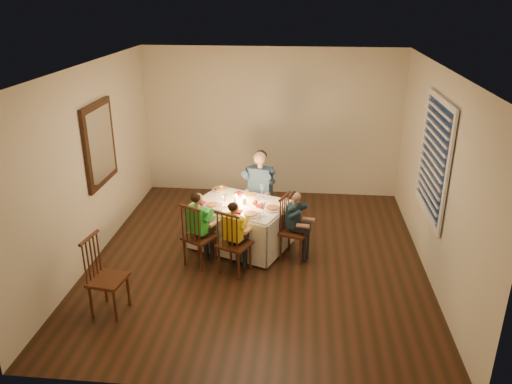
# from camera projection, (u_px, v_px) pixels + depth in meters

# --- Properties ---
(ground) EXTENTS (5.00, 5.00, 0.00)m
(ground) POSITION_uv_depth(u_px,v_px,m) (258.00, 258.00, 6.93)
(ground) COLOR black
(ground) RESTS_ON ground
(wall_left) EXTENTS (0.02, 5.00, 2.60)m
(wall_left) POSITION_uv_depth(u_px,v_px,m) (90.00, 165.00, 6.65)
(wall_left) COLOR beige
(wall_left) RESTS_ON ground
(wall_right) EXTENTS (0.02, 5.00, 2.60)m
(wall_right) POSITION_uv_depth(u_px,v_px,m) (437.00, 176.00, 6.24)
(wall_right) COLOR beige
(wall_right) RESTS_ON ground
(wall_back) EXTENTS (4.50, 0.02, 2.60)m
(wall_back) POSITION_uv_depth(u_px,v_px,m) (271.00, 123.00, 8.75)
(wall_back) COLOR beige
(wall_back) RESTS_ON ground
(ceiling) EXTENTS (5.00, 5.00, 0.00)m
(ceiling) POSITION_uv_depth(u_px,v_px,m) (258.00, 68.00, 5.96)
(ceiling) COLOR white
(ceiling) RESTS_ON wall_back
(dining_table) EXTENTS (1.55, 1.35, 0.64)m
(dining_table) POSITION_uv_depth(u_px,v_px,m) (241.00, 216.00, 7.10)
(dining_table) COLOR white
(dining_table) RESTS_ON ground
(chair_adult) EXTENTS (0.45, 0.44, 0.91)m
(chair_adult) POSITION_uv_depth(u_px,v_px,m) (260.00, 227.00, 7.85)
(chair_adult) COLOR #3A1C0F
(chair_adult) RESTS_ON ground
(chair_near_left) EXTENTS (0.50, 0.50, 0.91)m
(chair_near_left) POSITION_uv_depth(u_px,v_px,m) (201.00, 264.00, 6.80)
(chair_near_left) COLOR #3A1C0F
(chair_near_left) RESTS_ON ground
(chair_near_right) EXTENTS (0.49, 0.48, 0.91)m
(chair_near_right) POSITION_uv_depth(u_px,v_px,m) (235.00, 271.00, 6.61)
(chair_near_right) COLOR #3A1C0F
(chair_near_right) RESTS_ON ground
(chair_end) EXTENTS (0.47, 0.48, 0.91)m
(chair_end) POSITION_uv_depth(u_px,v_px,m) (294.00, 257.00, 6.96)
(chair_end) COLOR #3A1C0F
(chair_end) RESTS_ON ground
(chair_extra) EXTENTS (0.42, 0.44, 0.95)m
(chair_extra) POSITION_uv_depth(u_px,v_px,m) (112.00, 311.00, 5.80)
(chair_extra) COLOR #3A1C0F
(chair_extra) RESTS_ON ground
(adult) EXTENTS (0.55, 0.52, 1.25)m
(adult) POSITION_uv_depth(u_px,v_px,m) (260.00, 227.00, 7.85)
(adult) COLOR navy
(adult) RESTS_ON ground
(child_green) EXTENTS (0.45, 0.44, 1.05)m
(child_green) POSITION_uv_depth(u_px,v_px,m) (201.00, 264.00, 6.80)
(child_green) COLOR green
(child_green) RESTS_ON ground
(child_yellow) EXTENTS (0.41, 0.40, 1.00)m
(child_yellow) POSITION_uv_depth(u_px,v_px,m) (235.00, 271.00, 6.61)
(child_yellow) COLOR yellow
(child_yellow) RESTS_ON ground
(child_teal) EXTENTS (0.37, 0.39, 0.99)m
(child_teal) POSITION_uv_depth(u_px,v_px,m) (294.00, 257.00, 6.96)
(child_teal) COLOR #182D3C
(child_teal) RESTS_ON ground
(setting_adult) EXTENTS (0.34, 0.34, 0.02)m
(setting_adult) POSITION_uv_depth(u_px,v_px,m) (250.00, 196.00, 7.27)
(setting_adult) COLOR silver
(setting_adult) RESTS_ON dining_table
(setting_green) EXTENTS (0.34, 0.34, 0.02)m
(setting_green) POSITION_uv_depth(u_px,v_px,m) (213.00, 206.00, 6.93)
(setting_green) COLOR silver
(setting_green) RESTS_ON dining_table
(setting_yellow) EXTENTS (0.34, 0.34, 0.02)m
(setting_yellow) POSITION_uv_depth(u_px,v_px,m) (250.00, 215.00, 6.65)
(setting_yellow) COLOR silver
(setting_yellow) RESTS_ON dining_table
(setting_teal) EXTENTS (0.34, 0.34, 0.02)m
(setting_teal) POSITION_uv_depth(u_px,v_px,m) (273.00, 209.00, 6.84)
(setting_teal) COLOR silver
(setting_teal) RESTS_ON dining_table
(candle_left) EXTENTS (0.06, 0.06, 0.10)m
(candle_left) POSITION_uv_depth(u_px,v_px,m) (236.00, 199.00, 7.05)
(candle_left) COLOR white
(candle_left) RESTS_ON dining_table
(candle_right) EXTENTS (0.06, 0.06, 0.10)m
(candle_right) POSITION_uv_depth(u_px,v_px,m) (244.00, 201.00, 6.99)
(candle_right) COLOR white
(candle_right) RESTS_ON dining_table
(squash) EXTENTS (0.09, 0.09, 0.09)m
(squash) POSITION_uv_depth(u_px,v_px,m) (221.00, 188.00, 7.44)
(squash) COLOR #EFB63F
(squash) RESTS_ON dining_table
(orange_fruit) EXTENTS (0.08, 0.08, 0.08)m
(orange_fruit) POSITION_uv_depth(u_px,v_px,m) (255.00, 202.00, 6.97)
(orange_fruit) COLOR #F85814
(orange_fruit) RESTS_ON dining_table
(serving_bowl) EXTENTS (0.25, 0.25, 0.05)m
(serving_bowl) POSITION_uv_depth(u_px,v_px,m) (220.00, 190.00, 7.43)
(serving_bowl) COLOR silver
(serving_bowl) RESTS_ON dining_table
(wall_mirror) EXTENTS (0.06, 0.95, 1.15)m
(wall_mirror) POSITION_uv_depth(u_px,v_px,m) (100.00, 144.00, 6.85)
(wall_mirror) COLOR black
(wall_mirror) RESTS_ON wall_left
(window_blinds) EXTENTS (0.07, 1.34, 1.54)m
(window_blinds) POSITION_uv_depth(u_px,v_px,m) (433.00, 159.00, 6.26)
(window_blinds) COLOR black
(window_blinds) RESTS_ON wall_right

